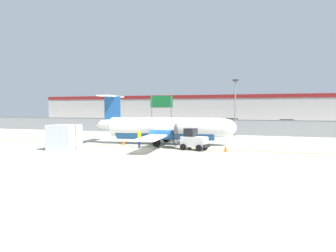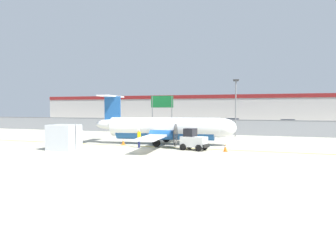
{
  "view_description": "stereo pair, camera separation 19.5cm",
  "coord_description": "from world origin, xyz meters",
  "px_view_note": "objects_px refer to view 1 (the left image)",
  "views": [
    {
      "loc": [
        12.52,
        -26.45,
        3.68
      ],
      "look_at": [
        1.37,
        5.14,
        1.8
      ],
      "focal_mm": 35.0,
      "sensor_mm": 36.0,
      "label": 1
    },
    {
      "loc": [
        12.7,
        -26.38,
        3.68
      ],
      "look_at": [
        1.37,
        5.14,
        1.8
      ],
      "focal_mm": 35.0,
      "sensor_mm": 36.0,
      "label": 2
    }
  ],
  "objects_px": {
    "parked_car_5": "(287,124)",
    "parked_car_3": "(232,122)",
    "ground_crew_worker": "(139,137)",
    "parked_car_2": "(177,125)",
    "apron_light_pole": "(235,103)",
    "baggage_tug": "(194,140)",
    "parked_car_0": "(120,124)",
    "parked_car_4": "(258,126)",
    "traffic_cone_near_left": "(226,148)",
    "traffic_cone_near_right": "(123,142)",
    "commuter_airplane": "(167,129)",
    "parked_car_1": "(155,124)",
    "cargo_container": "(64,137)"
  },
  "relations": [
    {
      "from": "cargo_container",
      "to": "parked_car_3",
      "type": "xyz_separation_m",
      "value": [
        8.81,
        38.7,
        -0.21
      ]
    },
    {
      "from": "baggage_tug",
      "to": "traffic_cone_near_left",
      "type": "height_order",
      "value": "baggage_tug"
    },
    {
      "from": "traffic_cone_near_left",
      "to": "parked_car_1",
      "type": "relative_size",
      "value": 0.15
    },
    {
      "from": "parked_car_0",
      "to": "parked_car_1",
      "type": "bearing_deg",
      "value": 21.39
    },
    {
      "from": "ground_crew_worker",
      "to": "cargo_container",
      "type": "height_order",
      "value": "cargo_container"
    },
    {
      "from": "parked_car_1",
      "to": "parked_car_5",
      "type": "xyz_separation_m",
      "value": [
        21.46,
        7.54,
        0.0
      ]
    },
    {
      "from": "cargo_container",
      "to": "parked_car_0",
      "type": "relative_size",
      "value": 0.56
    },
    {
      "from": "parked_car_5",
      "to": "apron_light_pole",
      "type": "relative_size",
      "value": 0.59
    },
    {
      "from": "traffic_cone_near_right",
      "to": "parked_car_1",
      "type": "relative_size",
      "value": 0.15
    },
    {
      "from": "commuter_airplane",
      "to": "baggage_tug",
      "type": "bearing_deg",
      "value": -49.72
    },
    {
      "from": "traffic_cone_near_left",
      "to": "ground_crew_worker",
      "type": "bearing_deg",
      "value": -179.51
    },
    {
      "from": "baggage_tug",
      "to": "ground_crew_worker",
      "type": "distance_m",
      "value": 5.13
    },
    {
      "from": "parked_car_1",
      "to": "parked_car_4",
      "type": "height_order",
      "value": "same"
    },
    {
      "from": "ground_crew_worker",
      "to": "traffic_cone_near_left",
      "type": "xyz_separation_m",
      "value": [
        7.93,
        0.07,
        -0.64
      ]
    },
    {
      "from": "baggage_tug",
      "to": "apron_light_pole",
      "type": "distance_m",
      "value": 15.3
    },
    {
      "from": "ground_crew_worker",
      "to": "apron_light_pole",
      "type": "xyz_separation_m",
      "value": [
        6.63,
        14.94,
        3.35
      ]
    },
    {
      "from": "parked_car_0",
      "to": "parked_car_4",
      "type": "relative_size",
      "value": 1.03
    },
    {
      "from": "baggage_tug",
      "to": "parked_car_2",
      "type": "xyz_separation_m",
      "value": [
        -8.6,
        22.11,
        0.04
      ]
    },
    {
      "from": "parked_car_3",
      "to": "apron_light_pole",
      "type": "distance_m",
      "value": 20.7
    },
    {
      "from": "parked_car_1",
      "to": "traffic_cone_near_right",
      "type": "bearing_deg",
      "value": -79.4
    },
    {
      "from": "traffic_cone_near_left",
      "to": "parked_car_5",
      "type": "bearing_deg",
      "value": 81.02
    },
    {
      "from": "commuter_airplane",
      "to": "cargo_container",
      "type": "height_order",
      "value": "commuter_airplane"
    },
    {
      "from": "cargo_container",
      "to": "traffic_cone_near_right",
      "type": "height_order",
      "value": "cargo_container"
    },
    {
      "from": "baggage_tug",
      "to": "parked_car_5",
      "type": "relative_size",
      "value": 0.58
    },
    {
      "from": "parked_car_3",
      "to": "parked_car_0",
      "type": "bearing_deg",
      "value": -140.79
    },
    {
      "from": "ground_crew_worker",
      "to": "parked_car_5",
      "type": "bearing_deg",
      "value": -122.52
    },
    {
      "from": "baggage_tug",
      "to": "cargo_container",
      "type": "xyz_separation_m",
      "value": [
        -10.63,
        -3.74,
        0.24
      ]
    },
    {
      "from": "cargo_container",
      "to": "parked_car_5",
      "type": "distance_m",
      "value": 40.81
    },
    {
      "from": "traffic_cone_near_left",
      "to": "parked_car_4",
      "type": "bearing_deg",
      "value": 88.07
    },
    {
      "from": "traffic_cone_near_left",
      "to": "apron_light_pole",
      "type": "relative_size",
      "value": 0.09
    },
    {
      "from": "traffic_cone_near_left",
      "to": "parked_car_2",
      "type": "bearing_deg",
      "value": 117.21
    },
    {
      "from": "baggage_tug",
      "to": "apron_light_pole",
      "type": "xyz_separation_m",
      "value": [
        1.51,
        14.83,
        3.45
      ]
    },
    {
      "from": "commuter_airplane",
      "to": "traffic_cone_near_right",
      "type": "bearing_deg",
      "value": -165.6
    },
    {
      "from": "parked_car_2",
      "to": "apron_light_pole",
      "type": "height_order",
      "value": "apron_light_pole"
    },
    {
      "from": "traffic_cone_near_right",
      "to": "apron_light_pole",
      "type": "relative_size",
      "value": 0.09
    },
    {
      "from": "traffic_cone_near_right",
      "to": "parked_car_4",
      "type": "xyz_separation_m",
      "value": [
        11.26,
        23.48,
        0.58
      ]
    },
    {
      "from": "baggage_tug",
      "to": "parked_car_2",
      "type": "height_order",
      "value": "baggage_tug"
    },
    {
      "from": "parked_car_0",
      "to": "baggage_tug",
      "type": "bearing_deg",
      "value": -57.35
    },
    {
      "from": "ground_crew_worker",
      "to": "parked_car_3",
      "type": "distance_m",
      "value": 35.24
    },
    {
      "from": "baggage_tug",
      "to": "traffic_cone_near_right",
      "type": "distance_m",
      "value": 7.79
    },
    {
      "from": "cargo_container",
      "to": "parked_car_5",
      "type": "xyz_separation_m",
      "value": [
        18.59,
        36.33,
        -0.21
      ]
    },
    {
      "from": "ground_crew_worker",
      "to": "parked_car_2",
      "type": "distance_m",
      "value": 22.5
    },
    {
      "from": "parked_car_5",
      "to": "parked_car_3",
      "type": "bearing_deg",
      "value": 162.1
    },
    {
      "from": "parked_car_0",
      "to": "parked_car_4",
      "type": "xyz_separation_m",
      "value": [
        22.51,
        2.98,
        0.0
      ]
    },
    {
      "from": "traffic_cone_near_right",
      "to": "apron_light_pole",
      "type": "height_order",
      "value": "apron_light_pole"
    },
    {
      "from": "parked_car_0",
      "to": "parked_car_3",
      "type": "relative_size",
      "value": 1.03
    },
    {
      "from": "ground_crew_worker",
      "to": "parked_car_5",
      "type": "relative_size",
      "value": 0.39
    },
    {
      "from": "parked_car_1",
      "to": "parked_car_5",
      "type": "distance_m",
      "value": 22.75
    },
    {
      "from": "parked_car_0",
      "to": "parked_car_4",
      "type": "bearing_deg",
      "value": -0.34
    },
    {
      "from": "cargo_container",
      "to": "apron_light_pole",
      "type": "relative_size",
      "value": 0.34
    }
  ]
}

